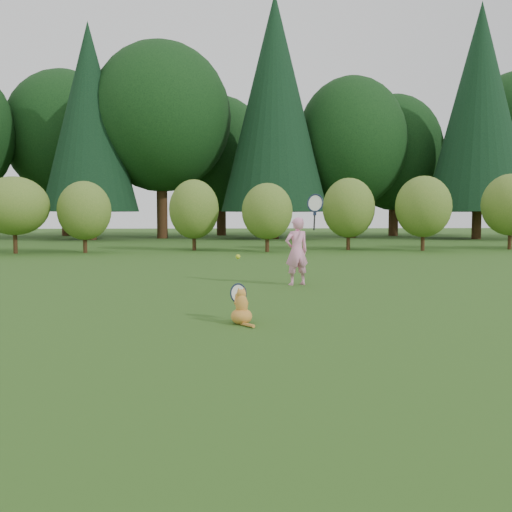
{
  "coord_description": "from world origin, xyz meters",
  "views": [
    {
      "loc": [
        -0.37,
        -7.38,
        1.28
      ],
      "look_at": [
        0.2,
        0.8,
        0.7
      ],
      "focal_mm": 40.0,
      "sensor_mm": 36.0,
      "label": 1
    }
  ],
  "objects": [
    {
      "name": "woodland_backdrop",
      "position": [
        0.0,
        23.0,
        7.5
      ],
      "size": [
        48.0,
        10.0,
        15.0
      ],
      "primitive_type": null,
      "color": "black",
      "rests_on": "ground"
    },
    {
      "name": "child",
      "position": [
        1.12,
        3.03,
        0.66
      ],
      "size": [
        0.75,
        0.51,
        1.87
      ],
      "rotation": [
        0.0,
        0.0,
        3.45
      ],
      "color": "#FF98C6",
      "rests_on": "ground"
    },
    {
      "name": "ground",
      "position": [
        0.0,
        0.0,
        0.0
      ],
      "size": [
        100.0,
        100.0,
        0.0
      ],
      "primitive_type": "plane",
      "color": "#204A14",
      "rests_on": "ground"
    },
    {
      "name": "shrub_row",
      "position": [
        0.0,
        13.0,
        1.4
      ],
      "size": [
        28.0,
        3.0,
        2.8
      ],
      "primitive_type": null,
      "color": "#456D22",
      "rests_on": "ground"
    },
    {
      "name": "tennis_ball",
      "position": [
        -0.03,
        1.7,
        0.63
      ],
      "size": [
        0.08,
        0.08,
        0.08
      ],
      "color": "#BEC417",
      "rests_on": "ground"
    },
    {
      "name": "cat",
      "position": [
        -0.08,
        -0.68,
        0.22
      ],
      "size": [
        0.32,
        0.57,
        0.59
      ],
      "rotation": [
        0.0,
        0.0,
        0.08
      ],
      "color": "#C57B26",
      "rests_on": "ground"
    }
  ]
}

